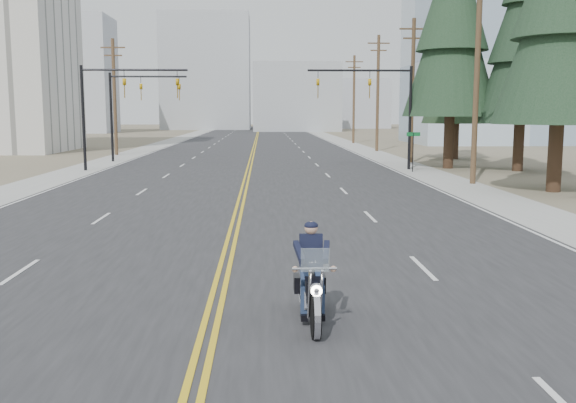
{
  "coord_description": "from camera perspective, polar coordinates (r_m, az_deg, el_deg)",
  "views": [
    {
      "loc": [
        0.99,
        -11.61,
        3.91
      ],
      "look_at": [
        1.63,
        4.96,
        1.6
      ],
      "focal_mm": 40.0,
      "sensor_mm": 36.0,
      "label": 1
    }
  ],
  "objects": [
    {
      "name": "haze_bldg_b",
      "position": [
        136.83,
        0.72,
        9.22
      ],
      "size": [
        18.0,
        14.0,
        14.0
      ],
      "primitive_type": "cube",
      "color": "#ADB2B7",
      "rests_on": "ground"
    },
    {
      "name": "conifer_mid",
      "position": [
        46.0,
        20.25,
        14.03
      ],
      "size": [
        6.0,
        6.0,
        15.99
      ],
      "rotation": [
        0.0,
        0.0,
        -0.02
      ],
      "color": "#382619",
      "rests_on": "ground"
    },
    {
      "name": "ground_plane",
      "position": [
        12.29,
        -6.85,
        -10.67
      ],
      "size": [
        400.0,
        400.0,
        0.0
      ],
      "primitive_type": "plane",
      "color": "#776D56",
      "rests_on": "ground"
    },
    {
      "name": "utility_pole_c",
      "position": [
        50.96,
        10.99,
        9.83
      ],
      "size": [
        2.2,
        0.3,
        11.0
      ],
      "color": "brown",
      "rests_on": "ground"
    },
    {
      "name": "haze_bldg_d",
      "position": [
        152.44,
        -7.25,
        11.29
      ],
      "size": [
        20.0,
        15.0,
        26.0
      ],
      "primitive_type": "cube",
      "color": "#ADB2B7",
      "rests_on": "ground"
    },
    {
      "name": "traffic_mast_right",
      "position": [
        44.35,
        8.26,
        9.18
      ],
      "size": [
        7.1,
        0.26,
        7.0
      ],
      "color": "black",
      "rests_on": "ground"
    },
    {
      "name": "utility_pole_e",
      "position": [
        82.44,
        5.88,
        9.16
      ],
      "size": [
        2.2,
        0.3,
        11.0
      ],
      "color": "brown",
      "rests_on": "ground"
    },
    {
      "name": "sidewalk_left",
      "position": [
        82.66,
        -10.96,
        5.08
      ],
      "size": [
        3.0,
        200.0,
        0.01
      ],
      "primitive_type": "cube",
      "color": "#A5A5A0",
      "rests_on": "ground"
    },
    {
      "name": "haze_bldg_c",
      "position": [
        127.82,
        15.79,
        9.92
      ],
      "size": [
        16.0,
        12.0,
        18.0
      ],
      "primitive_type": "cube",
      "color": "#B7BCC6",
      "rests_on": "ground"
    },
    {
      "name": "haze_bldg_a",
      "position": [
        131.82,
        -18.39,
        10.62
      ],
      "size": [
        14.0,
        12.0,
        22.0
      ],
      "primitive_type": "cube",
      "color": "#B7BCC6",
      "rests_on": "ground"
    },
    {
      "name": "traffic_mast_left",
      "position": [
        44.75,
        -15.28,
        8.97
      ],
      "size": [
        7.1,
        0.26,
        7.0
      ],
      "color": "black",
      "rests_on": "ground"
    },
    {
      "name": "utility_pole_left",
      "position": [
        61.14,
        -15.17,
        9.13
      ],
      "size": [
        2.2,
        0.3,
        10.5
      ],
      "color": "brown",
      "rests_on": "ground"
    },
    {
      "name": "glass_building",
      "position": [
        87.52,
        18.93,
        11.5
      ],
      "size": [
        24.0,
        16.0,
        20.0
      ],
      "primitive_type": "cube",
      "color": "#9EB5CC",
      "rests_on": "ground"
    },
    {
      "name": "motorcyclist",
      "position": [
        11.98,
        2.17,
        -6.45
      ],
      "size": [
        1.03,
        2.4,
        1.87
      ],
      "primitive_type": null,
      "rotation": [
        0.0,
        0.0,
        3.14
      ],
      "color": "black",
      "rests_on": "ground"
    },
    {
      "name": "haze_bldg_e",
      "position": [
        163.4,
        6.3,
        8.62
      ],
      "size": [
        14.0,
        14.0,
        12.0
      ],
      "primitive_type": "cube",
      "color": "#B7BCC6",
      "rests_on": "ground"
    },
    {
      "name": "sidewalk_right",
      "position": [
        82.38,
        5.13,
        5.18
      ],
      "size": [
        3.0,
        200.0,
        0.01
      ],
      "primitive_type": "cube",
      "color": "#A5A5A0",
      "rests_on": "ground"
    },
    {
      "name": "conifer_far",
      "position": [
        56.29,
        14.83,
        12.47
      ],
      "size": [
        5.61,
        5.61,
        15.02
      ],
      "rotation": [
        0.0,
        0.0,
        -0.35
      ],
      "color": "#382619",
      "rests_on": "ground"
    },
    {
      "name": "conifer_tall",
      "position": [
        46.94,
        14.46,
        15.69
      ],
      "size": [
        6.55,
        6.55,
        18.19
      ],
      "rotation": [
        0.0,
        0.0,
        -0.17
      ],
      "color": "#382619",
      "rests_on": "ground"
    },
    {
      "name": "road",
      "position": [
        81.71,
        -2.93,
        5.18
      ],
      "size": [
        20.0,
        200.0,
        0.01
      ],
      "primitive_type": "cube",
      "color": "#303033",
      "rests_on": "ground"
    },
    {
      "name": "utility_pole_b",
      "position": [
        36.54,
        16.44,
        10.87
      ],
      "size": [
        2.2,
        0.3,
        11.5
      ],
      "color": "brown",
      "rests_on": "ground"
    },
    {
      "name": "utility_pole_d",
      "position": [
        65.66,
        7.99,
        9.66
      ],
      "size": [
        2.2,
        0.3,
        11.5
      ],
      "color": "brown",
      "rests_on": "ground"
    },
    {
      "name": "traffic_mast_far",
      "position": [
        52.64,
        -13.67,
        8.76
      ],
      "size": [
        6.1,
        0.26,
        7.0
      ],
      "color": "black",
      "rests_on": "ground"
    },
    {
      "name": "haze_bldg_f",
      "position": [
        150.57,
        -22.3,
        8.9
      ],
      "size": [
        12.0,
        12.0,
        16.0
      ],
      "primitive_type": "cube",
      "color": "#ADB2B7",
      "rests_on": "ground"
    },
    {
      "name": "street_sign",
      "position": [
        42.81,
        11.07,
        4.96
      ],
      "size": [
        0.9,
        0.06,
        2.62
      ],
      "color": "black",
      "rests_on": "ground"
    }
  ]
}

